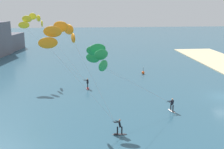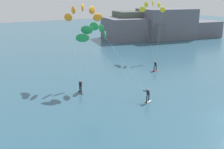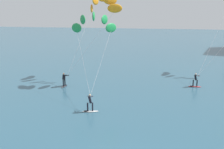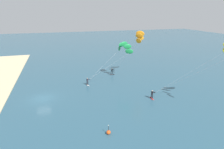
{
  "view_description": "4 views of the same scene",
  "coord_description": "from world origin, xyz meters",
  "views": [
    {
      "loc": [
        -33.37,
        19.38,
        12.69
      ],
      "look_at": [
        -0.19,
        16.04,
        3.8
      ],
      "focal_mm": 42.18,
      "sensor_mm": 36.0,
      "label": 1
    },
    {
      "loc": [
        -24.2,
        -14.31,
        12.23
      ],
      "look_at": [
        -5.4,
        15.09,
        2.14
      ],
      "focal_mm": 44.12,
      "sensor_mm": 36.0,
      "label": 2
    },
    {
      "loc": [
        2.2,
        -12.4,
        8.95
      ],
      "look_at": [
        -3.45,
        15.16,
        2.05
      ],
      "focal_mm": 42.27,
      "sensor_mm": 36.0,
      "label": 3
    },
    {
      "loc": [
        33.93,
        3.13,
        15.22
      ],
      "look_at": [
        -1.42,
        13.79,
        2.89
      ],
      "focal_mm": 30.3,
      "sensor_mm": 36.0,
      "label": 4
    }
  ],
  "objects": [
    {
      "name": "ground_plane",
      "position": [
        0.0,
        0.0,
        0.0
      ],
      "size": [
        240.0,
        240.0,
        0.0
      ],
      "primitive_type": "plane",
      "color": "#2D566B"
    },
    {
      "name": "kitesurfer_nearshore",
      "position": [
        -6.19,
        17.8,
        7.26
      ],
      "size": [
        5.66,
        10.78,
        8.77
      ],
      "color": "white",
      "rests_on": "ground"
    },
    {
      "name": "kitesurfer_far_out",
      "position": [
        -6.18,
        21.63,
        9.47
      ],
      "size": [
        6.45,
        8.45,
        11.09
      ],
      "color": "#333338",
      "rests_on": "ground"
    },
    {
      "name": "marker_buoy",
      "position": [
        13.75,
        8.74,
        0.3
      ],
      "size": [
        0.56,
        0.56,
        1.38
      ],
      "color": "#EA5119",
      "rests_on": "ground"
    }
  ]
}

